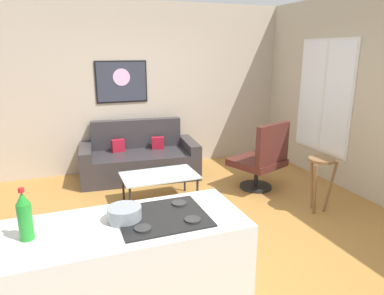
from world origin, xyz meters
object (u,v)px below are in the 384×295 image
coffee_table (159,177)px  bar_stool (320,171)px  armchair (262,159)px  soda_bottle (25,217)px  wall_painting (122,82)px  couch (140,159)px  mixing_bowl (124,214)px

coffee_table → bar_stool: (1.82, -0.99, 0.18)m
armchair → soda_bottle: bearing=-145.1°
armchair → bar_stool: (0.29, -0.89, 0.06)m
soda_bottle → wall_painting: 3.97m
couch → soda_bottle: bearing=-113.1°
coffee_table → armchair: 1.54m
couch → mixing_bowl: size_ratio=8.32×
couch → wall_painting: bearing=107.3°
mixing_bowl → soda_bottle: bearing=-176.8°
soda_bottle → wall_painting: bearing=71.6°
soda_bottle → couch: bearing=66.9°
coffee_table → wall_painting: wall_painting is taller
bar_stool → mixing_bowl: (-2.65, -1.13, 0.39)m
mixing_bowl → coffee_table: bearing=68.8°
couch → bar_stool: (1.85, -2.10, 0.26)m
couch → wall_painting: size_ratio=2.26×
couch → bar_stool: size_ratio=2.70×
armchair → coffee_table: bearing=176.2°
armchair → soda_bottle: size_ratio=3.06×
armchair → mixing_bowl: 3.14m
couch → wall_painting: wall_painting is taller
bar_stool → mixing_bowl: 2.91m
bar_stool → couch: bearing=131.3°
bar_stool → soda_bottle: soda_bottle is taller
coffee_table → mixing_bowl: bearing=-111.2°
mixing_bowl → bar_stool: bearing=23.2°
bar_stool → soda_bottle: 3.48m
couch → coffee_table: (0.03, -1.11, 0.08)m
couch → armchair: (1.56, -1.21, 0.20)m
mixing_bowl → couch: bearing=76.2°
coffee_table → bar_stool: bearing=-28.5°
armchair → bar_stool: bearing=-71.8°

